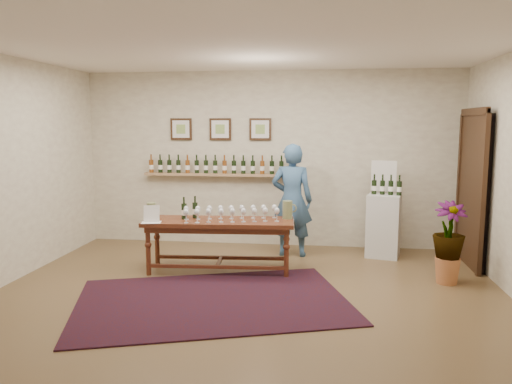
# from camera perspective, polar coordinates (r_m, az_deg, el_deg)

# --- Properties ---
(ground) EXTENTS (6.00, 6.00, 0.00)m
(ground) POSITION_cam_1_polar(r_m,az_deg,el_deg) (5.88, -1.04, -11.76)
(ground) COLOR brown
(ground) RESTS_ON ground
(room_shell) EXTENTS (6.00, 6.00, 6.00)m
(room_shell) POSITION_cam_1_polar(r_m,az_deg,el_deg) (7.49, 17.32, 0.96)
(room_shell) COLOR beige
(room_shell) RESTS_ON ground
(rug) EXTENTS (3.43, 2.79, 0.02)m
(rug) POSITION_cam_1_polar(r_m,az_deg,el_deg) (5.71, -4.99, -12.30)
(rug) COLOR #3E0D0B
(rug) RESTS_ON ground
(tasting_table) EXTENTS (2.02, 0.76, 0.70)m
(tasting_table) POSITION_cam_1_polar(r_m,az_deg,el_deg) (6.66, -4.27, -4.09)
(tasting_table) COLOR #431810
(tasting_table) RESTS_ON ground
(table_glasses) EXTENTS (1.41, 0.62, 0.19)m
(table_glasses) POSITION_cam_1_polar(r_m,az_deg,el_deg) (6.59, -2.82, -2.44)
(table_glasses) COLOR silver
(table_glasses) RESTS_ON tasting_table
(table_bottles) EXTENTS (0.32, 0.20, 0.33)m
(table_bottles) POSITION_cam_1_polar(r_m,az_deg,el_deg) (6.75, -7.60, -1.64)
(table_bottles) COLOR black
(table_bottles) RESTS_ON tasting_table
(pitcher_left) EXTENTS (0.14, 0.14, 0.22)m
(pitcher_left) POSITION_cam_1_polar(r_m,az_deg,el_deg) (6.82, -11.87, -2.12)
(pitcher_left) COLOR olive
(pitcher_left) RESTS_ON tasting_table
(pitcher_right) EXTENTS (0.17, 0.17, 0.24)m
(pitcher_right) POSITION_cam_1_polar(r_m,az_deg,el_deg) (6.71, 3.62, -2.03)
(pitcher_right) COLOR olive
(pitcher_right) RESTS_ON tasting_table
(menu_card) EXTENTS (0.27, 0.22, 0.22)m
(menu_card) POSITION_cam_1_polar(r_m,az_deg,el_deg) (6.58, -11.85, -2.46)
(menu_card) COLOR silver
(menu_card) RESTS_ON tasting_table
(display_pedestal) EXTENTS (0.56, 0.56, 0.93)m
(display_pedestal) POSITION_cam_1_polar(r_m,az_deg,el_deg) (7.67, 14.36, -3.73)
(display_pedestal) COLOR silver
(display_pedestal) RESTS_ON ground
(pedestal_bottles) EXTENTS (0.28, 0.13, 0.27)m
(pedestal_bottles) POSITION_cam_1_polar(r_m,az_deg,el_deg) (7.57, 14.70, 0.70)
(pedestal_bottles) COLOR black
(pedestal_bottles) RESTS_ON display_pedestal
(info_sign) EXTENTS (0.37, 0.10, 0.51)m
(info_sign) POSITION_cam_1_polar(r_m,az_deg,el_deg) (7.74, 14.40, 1.78)
(info_sign) COLOR silver
(info_sign) RESTS_ON display_pedestal
(potted_plant) EXTENTS (0.53, 0.53, 0.89)m
(potted_plant) POSITION_cam_1_polar(r_m,az_deg,el_deg) (6.61, 21.15, -5.41)
(potted_plant) COLOR #AA6338
(potted_plant) RESTS_ON ground
(person) EXTENTS (0.64, 0.45, 1.68)m
(person) POSITION_cam_1_polar(r_m,az_deg,el_deg) (7.43, 4.13, -0.93)
(person) COLOR #375A82
(person) RESTS_ON ground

